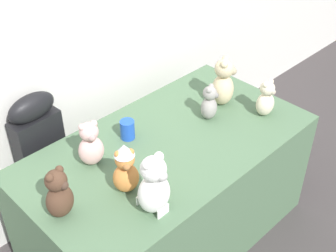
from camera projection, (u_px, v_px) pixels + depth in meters
name	position (u px, v px, depth m)	size (l,w,h in m)	color
wall_back	(81.00, 10.00, 2.53)	(7.00, 0.08, 2.60)	silver
display_table	(168.00, 192.00, 2.69)	(1.63, 0.89, 0.74)	#4C6B4C
instrument_case	(44.00, 166.00, 2.68)	(0.29, 0.14, 1.00)	black
teddy_bear_blush	(91.00, 145.00, 2.27)	(0.16, 0.14, 0.26)	beige
teddy_bear_cocoa	(59.00, 194.00, 1.99)	(0.16, 0.15, 0.26)	#4C3323
teddy_bear_sand	(223.00, 83.00, 2.71)	(0.20, 0.20, 0.31)	#CCB78E
teddy_bear_ginger	(125.00, 169.00, 2.10)	(0.16, 0.15, 0.28)	#D17F3D
teddy_bear_cream	(266.00, 99.00, 2.63)	(0.12, 0.11, 0.23)	beige
teddy_bear_ash	(209.00, 103.00, 2.61)	(0.14, 0.13, 0.22)	gray
teddy_bear_snow	(154.00, 186.00, 2.00)	(0.17, 0.15, 0.31)	white
party_cup_blue	(127.00, 130.00, 2.48)	(0.08, 0.08, 0.11)	blue
name_card_front_left	(163.00, 211.00, 2.04)	(0.07, 0.01, 0.05)	white
name_card_front_middle	(142.00, 197.00, 2.11)	(0.07, 0.01, 0.05)	white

